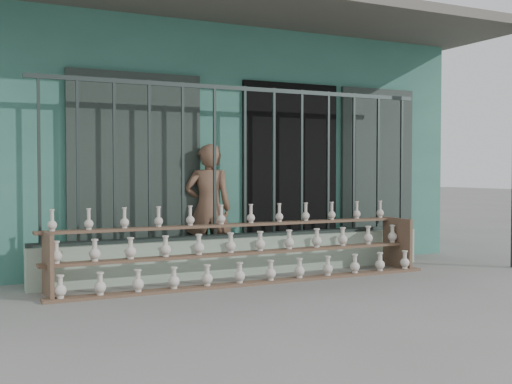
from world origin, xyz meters
name	(u,v)px	position (x,y,z in m)	size (l,w,h in m)	color
ground	(299,293)	(0.00, 0.00, 0.00)	(60.00, 60.00, 0.00)	slate
workshop_building	(167,147)	(0.00, 4.23, 1.62)	(7.40, 6.60, 3.21)	#336D5D
parapet_wall	(245,256)	(0.00, 1.30, 0.23)	(5.00, 0.20, 0.45)	#9BB59B
security_fence	(245,162)	(0.00, 1.30, 1.35)	(5.00, 0.04, 1.80)	#283330
shelf_rack	(246,249)	(-0.18, 0.89, 0.36)	(4.50, 0.68, 0.85)	brown
elderly_woman	(208,208)	(-0.33, 1.64, 0.78)	(0.57, 0.38, 1.57)	brown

